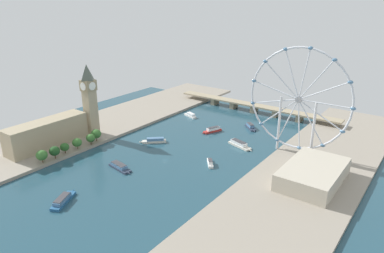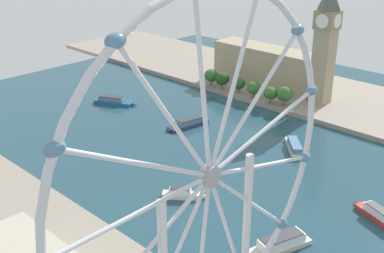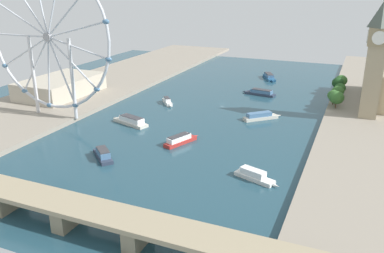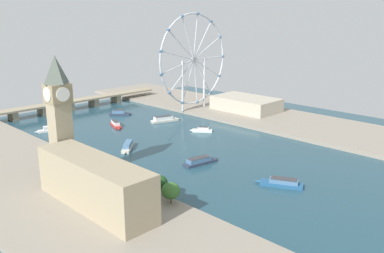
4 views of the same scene
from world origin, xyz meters
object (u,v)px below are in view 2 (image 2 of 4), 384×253
(tour_boat_0, at_px, (294,146))
(tour_boat_3, at_px, (279,244))
(tour_boat_1, at_px, (114,101))
(tour_boat_2, at_px, (188,123))
(tour_boat_4, at_px, (379,215))
(clock_tower, at_px, (325,43))
(ferris_wheel, at_px, (210,179))
(tour_boat_7, at_px, (183,194))
(parliament_block, at_px, (267,66))

(tour_boat_0, xyz_separation_m, tour_boat_3, (79.57, 45.31, 0.20))
(tour_boat_1, relative_size, tour_boat_3, 0.93)
(tour_boat_2, height_order, tour_boat_4, tour_boat_4)
(clock_tower, xyz_separation_m, tour_boat_3, (148.94, 71.13, -41.30))
(tour_boat_3, bearing_deg, tour_boat_4, 175.29)
(clock_tower, distance_m, tour_boat_0, 84.86)
(tour_boat_2, bearing_deg, ferris_wheel, 55.37)
(tour_boat_1, bearing_deg, tour_boat_7, -50.44)
(tour_boat_0, bearing_deg, clock_tower, -23.15)
(parliament_block, xyz_separation_m, tour_boat_3, (157.58, 121.34, -14.13))
(ferris_wheel, bearing_deg, parliament_block, -147.88)
(ferris_wheel, distance_m, tour_boat_2, 177.56)
(clock_tower, bearing_deg, tour_boat_1, -48.23)
(parliament_block, distance_m, ferris_wheel, 252.79)
(tour_boat_2, distance_m, tour_boat_3, 127.27)
(parliament_block, bearing_deg, tour_boat_3, 37.60)
(tour_boat_1, bearing_deg, tour_boat_2, -19.91)
(clock_tower, bearing_deg, ferris_wheel, 22.14)
(ferris_wheel, height_order, tour_boat_7, ferris_wheel)
(clock_tower, relative_size, tour_boat_0, 3.19)
(parliament_block, bearing_deg, ferris_wheel, 32.12)
(tour_boat_1, distance_m, tour_boat_2, 64.95)
(parliament_block, xyz_separation_m, tour_boat_7, (156.11, 67.66, -14.55))
(clock_tower, height_order, tour_boat_0, clock_tower)
(tour_boat_1, relative_size, tour_boat_4, 1.15)
(tour_boat_3, bearing_deg, clock_tower, -137.10)
(clock_tower, height_order, tour_boat_7, clock_tower)
(ferris_wheel, xyz_separation_m, tour_boat_1, (-109.96, -186.34, -54.71))
(tour_boat_4, bearing_deg, tour_boat_2, 13.76)
(clock_tower, distance_m, ferris_wheel, 219.26)
(clock_tower, distance_m, tour_boat_4, 142.69)
(tour_boat_2, bearing_deg, tour_boat_4, 91.66)
(parliament_block, relative_size, tour_boat_4, 3.20)
(clock_tower, xyz_separation_m, parliament_block, (-8.63, -50.20, -27.17))
(tour_boat_0, relative_size, tour_boat_7, 1.31)
(tour_boat_2, height_order, tour_boat_3, tour_boat_3)
(tour_boat_2, bearing_deg, tour_boat_3, 69.43)
(tour_boat_0, height_order, tour_boat_2, tour_boat_0)
(tour_boat_4, height_order, tour_boat_7, tour_boat_4)
(ferris_wheel, distance_m, tour_boat_1, 223.17)
(tour_boat_0, height_order, tour_boat_4, tour_boat_4)
(parliament_block, bearing_deg, tour_boat_1, -27.89)
(clock_tower, xyz_separation_m, ferris_wheel, (202.73, 82.47, 13.20))
(parliament_block, xyz_separation_m, tour_boat_1, (101.40, -53.66, -14.34))
(ferris_wheel, xyz_separation_m, tour_boat_0, (-133.36, -56.64, -54.70))
(parliament_block, height_order, tour_boat_3, parliament_block)
(ferris_wheel, bearing_deg, tour_boat_1, -120.55)
(parliament_block, xyz_separation_m, tour_boat_4, (111.50, 140.04, -14.18))
(tour_boat_4, bearing_deg, tour_boat_3, 89.24)
(tour_boat_2, bearing_deg, tour_boat_1, -74.52)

